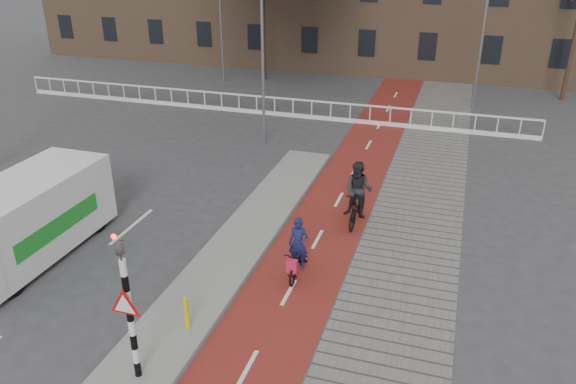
% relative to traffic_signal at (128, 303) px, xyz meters
% --- Properties ---
extents(ground, '(120.00, 120.00, 0.00)m').
position_rel_traffic_signal_xyz_m(ground, '(0.60, 2.02, -1.99)').
color(ground, '#38383A').
rests_on(ground, ground).
extents(bike_lane, '(2.50, 60.00, 0.01)m').
position_rel_traffic_signal_xyz_m(bike_lane, '(2.10, 12.02, -1.98)').
color(bike_lane, maroon).
rests_on(bike_lane, ground).
extents(sidewalk, '(3.00, 60.00, 0.01)m').
position_rel_traffic_signal_xyz_m(sidewalk, '(4.90, 12.02, -1.98)').
color(sidewalk, slate).
rests_on(sidewalk, ground).
extents(curb_island, '(1.80, 16.00, 0.12)m').
position_rel_traffic_signal_xyz_m(curb_island, '(-0.10, 6.02, -1.93)').
color(curb_island, gray).
rests_on(curb_island, ground).
extents(traffic_signal, '(0.80, 0.80, 3.68)m').
position_rel_traffic_signal_xyz_m(traffic_signal, '(0.00, 0.00, 0.00)').
color(traffic_signal, black).
rests_on(traffic_signal, curb_island).
extents(bollard, '(0.12, 0.12, 0.85)m').
position_rel_traffic_signal_xyz_m(bollard, '(0.28, 1.78, -1.45)').
color(bollard, '#CABF0B').
rests_on(bollard, curb_island).
extents(cyclist_near, '(0.63, 1.68, 1.76)m').
position_rel_traffic_signal_xyz_m(cyclist_near, '(2.10, 4.92, -1.39)').
color(cyclist_near, black).
rests_on(cyclist_near, bike_lane).
extents(cyclist_far, '(0.95, 2.04, 2.14)m').
position_rel_traffic_signal_xyz_m(cyclist_far, '(3.05, 8.47, -1.10)').
color(cyclist_far, black).
rests_on(cyclist_far, bike_lane).
extents(van, '(2.23, 5.44, 2.33)m').
position_rel_traffic_signal_xyz_m(van, '(-5.71, 3.60, -0.76)').
color(van, silver).
rests_on(van, ground).
extents(railing, '(28.00, 0.10, 0.99)m').
position_rel_traffic_signal_xyz_m(railing, '(-4.40, 19.02, -1.68)').
color(railing, silver).
rests_on(railing, ground).
extents(tree_mid, '(0.29, 0.29, 7.45)m').
position_rel_traffic_signal_xyz_m(tree_mid, '(-6.66, 26.44, 1.73)').
color(tree_mid, black).
rests_on(tree_mid, ground).
extents(tree_right, '(0.22, 0.22, 7.96)m').
position_rel_traffic_signal_xyz_m(tree_right, '(11.32, 26.87, 1.99)').
color(tree_right, black).
rests_on(tree_right, ground).
extents(streetlight_near, '(0.12, 0.12, 8.42)m').
position_rel_traffic_signal_xyz_m(streetlight_near, '(-2.43, 14.70, 2.22)').
color(streetlight_near, slate).
rests_on(streetlight_near, ground).
extents(streetlight_left, '(0.12, 0.12, 8.91)m').
position_rel_traffic_signal_xyz_m(streetlight_left, '(-8.90, 25.00, 2.47)').
color(streetlight_left, slate).
rests_on(streetlight_left, ground).
extents(streetlight_right, '(0.12, 0.12, 7.27)m').
position_rel_traffic_signal_xyz_m(streetlight_right, '(6.46, 23.60, 1.65)').
color(streetlight_right, slate).
rests_on(streetlight_right, ground).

